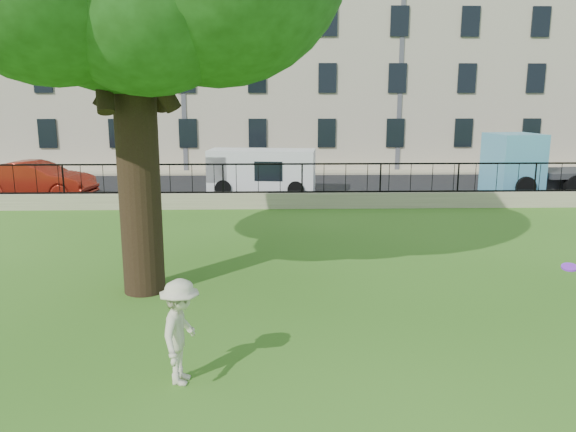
{
  "coord_description": "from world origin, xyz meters",
  "views": [
    {
      "loc": [
        -1.14,
        -9.14,
        4.19
      ],
      "look_at": [
        -0.78,
        3.5,
        1.5
      ],
      "focal_mm": 35.0,
      "sensor_mm": 36.0,
      "label": 1
    }
  ],
  "objects_px": {
    "frisbee": "(569,267)",
    "blue_truck": "(557,163)",
    "man": "(181,332)",
    "white_van": "(262,172)",
    "red_sedan": "(36,180)"
  },
  "relations": [
    {
      "from": "frisbee",
      "to": "blue_truck",
      "type": "xyz_separation_m",
      "value": [
        7.54,
        15.37,
        0.01
      ]
    },
    {
      "from": "man",
      "to": "white_van",
      "type": "bearing_deg",
      "value": 4.66
    },
    {
      "from": "red_sedan",
      "to": "blue_truck",
      "type": "distance_m",
      "value": 22.57
    },
    {
      "from": "man",
      "to": "blue_truck",
      "type": "relative_size",
      "value": 0.26
    },
    {
      "from": "man",
      "to": "frisbee",
      "type": "distance_m",
      "value": 6.67
    },
    {
      "from": "frisbee",
      "to": "blue_truck",
      "type": "height_order",
      "value": "blue_truck"
    },
    {
      "from": "red_sedan",
      "to": "man",
      "type": "bearing_deg",
      "value": -145.03
    },
    {
      "from": "man",
      "to": "white_van",
      "type": "distance_m",
      "value": 16.8
    },
    {
      "from": "frisbee",
      "to": "red_sedan",
      "type": "relative_size",
      "value": 0.06
    },
    {
      "from": "frisbee",
      "to": "white_van",
      "type": "bearing_deg",
      "value": 109.95
    },
    {
      "from": "blue_truck",
      "to": "frisbee",
      "type": "bearing_deg",
      "value": -124.04
    },
    {
      "from": "man",
      "to": "white_van",
      "type": "relative_size",
      "value": 0.35
    },
    {
      "from": "white_van",
      "to": "man",
      "type": "bearing_deg",
      "value": -85.78
    },
    {
      "from": "blue_truck",
      "to": "red_sedan",
      "type": "bearing_deg",
      "value": 174.64
    },
    {
      "from": "frisbee",
      "to": "white_van",
      "type": "relative_size",
      "value": 0.06
    }
  ]
}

